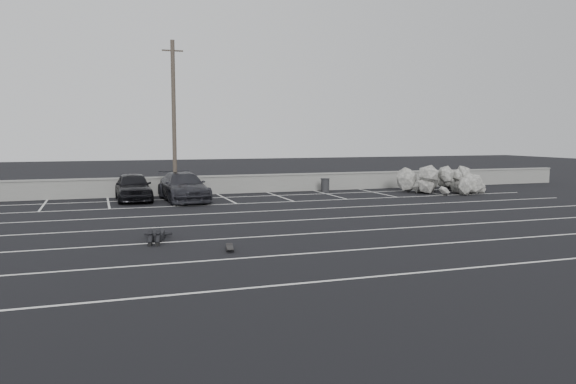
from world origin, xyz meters
name	(u,v)px	position (x,y,z in m)	size (l,w,h in m)	color
ground	(272,236)	(0.00, 0.00, 0.00)	(120.00, 120.00, 0.00)	black
seawall	(199,185)	(0.00, 14.00, 0.55)	(50.00, 0.45, 1.06)	gray
stall_lines	(238,218)	(-0.08, 4.41, 0.00)	(36.00, 20.05, 0.01)	silver
car_left	(133,187)	(-3.75, 12.00, 0.73)	(1.72, 4.28, 1.46)	black
car_right	(183,187)	(-1.31, 11.10, 0.73)	(2.04, 5.01, 1.46)	#24252B
utility_pole	(174,118)	(-1.44, 13.20, 4.28)	(1.13, 0.23, 8.45)	#4C4238
trash_bin	(325,185)	(7.27, 12.74, 0.42)	(0.67, 0.67, 0.83)	#262729
riprap_pile	(444,183)	(14.01, 10.55, 0.52)	(5.23, 3.98, 1.41)	#AAA79F
person	(157,232)	(-3.71, 0.67, 0.24)	(1.37, 2.50, 0.47)	black
skateboard	(230,248)	(-1.86, -1.83, 0.07)	(0.34, 0.79, 0.09)	black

